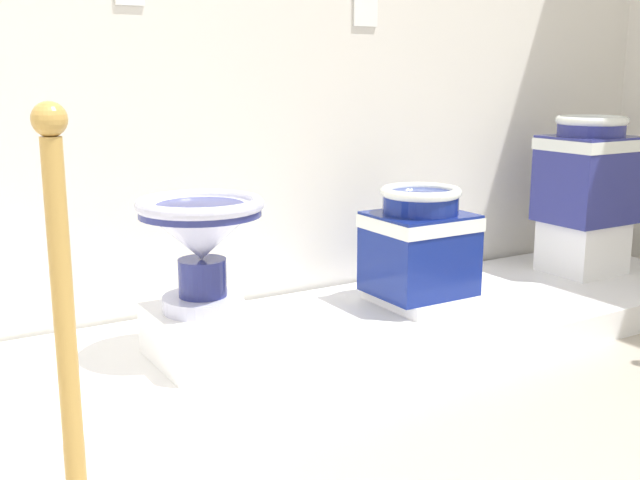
{
  "coord_description": "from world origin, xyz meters",
  "views": [
    {
      "loc": [
        0.81,
        -0.05,
        0.99
      ],
      "look_at": [
        2.14,
        2.14,
        0.43
      ],
      "focal_mm": 43.17,
      "sensor_mm": 36.0,
      "label": 1
    }
  ],
  "objects": [
    {
      "name": "display_platform",
      "position": [
        2.11,
        2.14,
        0.06
      ],
      "size": [
        3.72,
        0.84,
        0.12
      ],
      "primitive_type": "cube",
      "color": "white",
      "rests_on": "ground_plane"
    },
    {
      "name": "plinth_block_leftmost",
      "position": [
        1.67,
        2.06,
        0.2
      ],
      "size": [
        0.31,
        0.35,
        0.16
      ],
      "primitive_type": "cube",
      "color": "white",
      "rests_on": "display_platform"
    },
    {
      "name": "antique_toilet_leftmost",
      "position": [
        1.67,
        2.06,
        0.52
      ],
      "size": [
        0.38,
        0.38,
        0.35
      ],
      "color": "silver",
      "rests_on": "plinth_block_leftmost"
    },
    {
      "name": "plinth_block_pale_glazed",
      "position": [
        2.6,
        2.18,
        0.14
      ],
      "size": [
        0.29,
        0.36,
        0.05
      ],
      "primitive_type": "cube",
      "color": "white",
      "rests_on": "display_platform"
    },
    {
      "name": "antique_toilet_pale_glazed",
      "position": [
        2.6,
        2.18,
        0.37
      ],
      "size": [
        0.36,
        0.33,
        0.41
      ],
      "color": "navy",
      "rests_on": "plinth_block_pale_glazed"
    },
    {
      "name": "plinth_block_central_ornate",
      "position": [
        3.53,
        2.19,
        0.23
      ],
      "size": [
        0.3,
        0.28,
        0.23
      ],
      "primitive_type": "cube",
      "color": "white",
      "rests_on": "display_platform"
    },
    {
      "name": "antique_toilet_central_ornate",
      "position": [
        3.53,
        2.19,
        0.58
      ],
      "size": [
        0.37,
        0.32,
        0.46
      ],
      "color": "navy",
      "rests_on": "plinth_block_central_ornate"
    },
    {
      "name": "info_placard_third",
      "position": [
        2.61,
        2.57,
        1.24
      ],
      "size": [
        0.11,
        0.01,
        0.14
      ],
      "color": "white"
    },
    {
      "name": "stanchion_post_near_left",
      "position": [
        1.11,
        1.36,
        0.26
      ],
      "size": [
        0.27,
        0.27,
        0.94
      ],
      "color": "#C09345",
      "rests_on": "ground_plane"
    }
  ]
}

